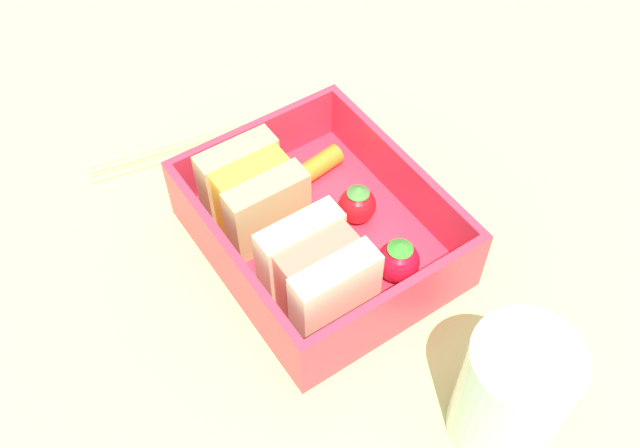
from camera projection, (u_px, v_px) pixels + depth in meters
ground_plane at (320, 255)px, 52.96cm from camera, size 120.00×120.00×2.00cm
bento_tray at (320, 242)px, 51.70cm from camera, size 17.98×14.87×1.20cm
bento_rim at (320, 218)px, 49.54cm from camera, size 17.98×14.87×4.33cm
sandwich_left at (317, 272)px, 45.92cm from camera, size 6.00×5.88×5.63cm
sandwich_center_left at (253, 193)px, 50.08cm from camera, size 6.00×5.88×5.63cm
strawberry_far_left at (398, 261)px, 48.00cm from camera, size 2.93×2.93×3.53cm
strawberry_left at (356, 203)px, 51.28cm from camera, size 2.73×2.73×3.33cm
carrot_stick_far_left at (317, 166)px, 54.45cm from camera, size 2.15×4.37×1.60cm
chopstick_pair at (202, 142)px, 58.39cm from camera, size 5.33×18.31×0.70cm
drinking_glass at (512, 394)px, 40.20cm from camera, size 6.24×6.24×8.93cm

